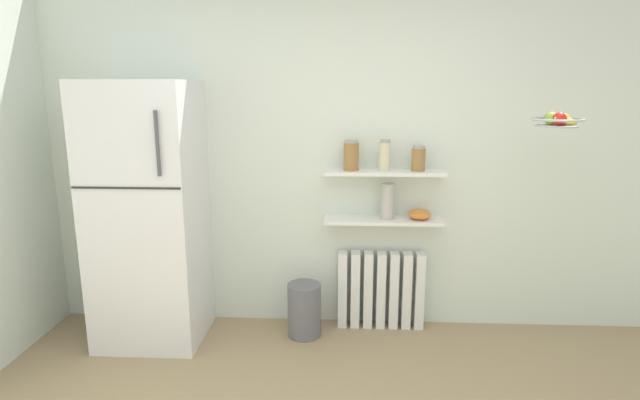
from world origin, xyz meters
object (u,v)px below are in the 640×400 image
object	(u,v)px
storage_jar_2	(418,159)
storage_jar_1	(384,155)
storage_jar_0	(351,155)
vase	(387,201)
radiator	(380,290)
refrigerator	(148,215)
hanging_fruit_basket	(557,120)
shelf_bowl	(419,214)
trash_bin	(304,310)

from	to	relation	value
storage_jar_2	storage_jar_1	bearing A→B (deg)	180.00
storage_jar_0	vase	distance (m)	0.42
storage_jar_0	radiator	bearing A→B (deg)	7.25
storage_jar_1	vase	bearing A→B (deg)	-0.00
refrigerator	hanging_fruit_basket	xyz separation A→B (m)	(2.64, -0.20, 0.67)
shelf_bowl	hanging_fruit_basket	distance (m)	1.09
refrigerator	storage_jar_2	world-z (taller)	refrigerator
storage_jar_2	refrigerator	bearing A→B (deg)	-173.70
vase	radiator	bearing A→B (deg)	133.66
radiator	trash_bin	xyz separation A→B (m)	(-0.56, -0.18, -0.09)
storage_jar_1	storage_jar_2	distance (m)	0.24
storage_jar_0	storage_jar_2	world-z (taller)	storage_jar_0
refrigerator	trash_bin	size ratio (longest dim) A/B	4.63
shelf_bowl	storage_jar_2	bearing A→B (deg)	180.00
refrigerator	hanging_fruit_basket	world-z (taller)	refrigerator
vase	trash_bin	bearing A→B (deg)	-165.93
vase	hanging_fruit_basket	xyz separation A→B (m)	(0.97, -0.41, 0.60)
refrigerator	storage_jar_1	xyz separation A→B (m)	(1.64, 0.21, 0.40)
storage_jar_2	hanging_fruit_basket	size ratio (longest dim) A/B	0.59
storage_jar_0	vase	world-z (taller)	storage_jar_0
radiator	vase	bearing A→B (deg)	-46.34
storage_jar_0	storage_jar_2	xyz separation A→B (m)	(0.47, 0.00, -0.02)
refrigerator	storage_jar_0	bearing A→B (deg)	8.39
storage_jar_2	hanging_fruit_basket	xyz separation A→B (m)	(0.76, -0.41, 0.29)
storage_jar_1	vase	xyz separation A→B (m)	(0.03, -0.00, -0.33)
storage_jar_1	vase	distance (m)	0.33
refrigerator	radiator	world-z (taller)	refrigerator
refrigerator	storage_jar_2	size ratio (longest dim) A/B	10.30
trash_bin	hanging_fruit_basket	bearing A→B (deg)	-9.49
refrigerator	trash_bin	world-z (taller)	refrigerator
radiator	shelf_bowl	size ratio (longest dim) A/B	3.94
hanging_fruit_basket	trash_bin	bearing A→B (deg)	170.51
radiator	storage_jar_1	xyz separation A→B (m)	(0.00, -0.03, 1.02)
refrigerator	radiator	size ratio (longest dim) A/B	2.85
storage_jar_1	shelf_bowl	world-z (taller)	storage_jar_1
refrigerator	storage_jar_1	size ratio (longest dim) A/B	8.35
refrigerator	shelf_bowl	distance (m)	1.92
storage_jar_2	hanging_fruit_basket	distance (m)	0.91
storage_jar_1	hanging_fruit_basket	xyz separation A→B (m)	(1.00, -0.41, 0.27)
radiator	hanging_fruit_basket	size ratio (longest dim) A/B	2.13
radiator	hanging_fruit_basket	world-z (taller)	hanging_fruit_basket
trash_bin	refrigerator	bearing A→B (deg)	-176.87
storage_jar_0	hanging_fruit_basket	bearing A→B (deg)	-18.35
refrigerator	storage_jar_2	distance (m)	1.93
refrigerator	vase	xyz separation A→B (m)	(1.67, 0.21, 0.07)
storage_jar_0	storage_jar_2	size ratio (longest dim) A/B	1.21
refrigerator	hanging_fruit_basket	distance (m)	2.73
storage_jar_1	hanging_fruit_basket	bearing A→B (deg)	-22.30
storage_jar_0	storage_jar_2	distance (m)	0.47
vase	shelf_bowl	distance (m)	0.25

